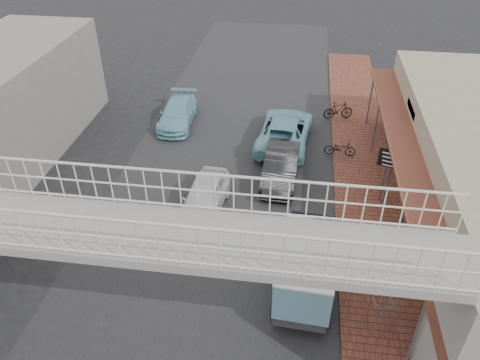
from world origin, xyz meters
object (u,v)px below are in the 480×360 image
(arrow_sign, at_px, (410,164))
(angkot_van, at_px, (306,263))
(white_hatchback, at_px, (204,198))
(angkot_far, at_px, (178,113))
(street_clock, at_px, (391,274))
(motorcycle_far, at_px, (338,110))
(motorcycle_near, at_px, (340,148))
(angkot_curb, at_px, (285,130))
(dark_sedan, at_px, (281,166))

(arrow_sign, bearing_deg, angkot_van, -109.30)
(white_hatchback, height_order, angkot_far, white_hatchback)
(white_hatchback, bearing_deg, angkot_far, 116.18)
(street_clock, bearing_deg, motorcycle_far, 77.57)
(angkot_far, xyz_separation_m, motorcycle_far, (8.86, 1.64, -0.01))
(motorcycle_near, bearing_deg, angkot_curb, 70.86)
(dark_sedan, height_order, motorcycle_near, dark_sedan)
(angkot_far, xyz_separation_m, arrow_sign, (11.20, -6.34, 1.75))
(motorcycle_near, bearing_deg, angkot_far, 75.48)
(white_hatchback, bearing_deg, motorcycle_near, 45.47)
(angkot_far, bearing_deg, arrow_sign, -32.37)
(street_clock, height_order, arrow_sign, street_clock)
(dark_sedan, distance_m, angkot_curb, 3.27)
(motorcycle_near, height_order, arrow_sign, arrow_sign)
(angkot_van, xyz_separation_m, arrow_sign, (3.87, 4.94, 1.09))
(white_hatchback, bearing_deg, motorcycle_far, 61.42)
(white_hatchback, distance_m, motorcycle_near, 7.74)
(street_clock, bearing_deg, white_hatchback, 126.38)
(white_hatchback, bearing_deg, street_clock, -33.82)
(angkot_van, bearing_deg, arrow_sign, 55.37)
(angkot_curb, bearing_deg, white_hatchback, 68.85)
(street_clock, distance_m, arrow_sign, 6.48)
(arrow_sign, bearing_deg, dark_sedan, -179.67)
(angkot_van, height_order, street_clock, street_clock)
(arrow_sign, bearing_deg, white_hatchback, -153.40)
(angkot_far, height_order, street_clock, street_clock)
(dark_sedan, bearing_deg, motorcycle_far, 68.47)
(dark_sedan, relative_size, arrow_sign, 1.53)
(angkot_far, bearing_deg, angkot_curb, -15.52)
(white_hatchback, relative_size, motorcycle_far, 2.33)
(dark_sedan, height_order, street_clock, street_clock)
(angkot_far, relative_size, motorcycle_far, 2.52)
(dark_sedan, bearing_deg, angkot_van, -76.75)
(white_hatchback, height_order, arrow_sign, arrow_sign)
(street_clock, bearing_deg, angkot_curb, 92.19)
(motorcycle_far, relative_size, street_clock, 0.59)
(dark_sedan, bearing_deg, motorcycle_near, 42.01)
(angkot_curb, relative_size, angkot_van, 1.28)
(angkot_far, distance_m, arrow_sign, 12.99)
(angkot_far, bearing_deg, angkot_van, -59.84)
(motorcycle_near, xyz_separation_m, street_clock, (0.86, -10.29, 2.00))
(arrow_sign, bearing_deg, angkot_curb, 154.76)
(white_hatchback, distance_m, street_clock, 8.63)
(angkot_curb, bearing_deg, angkot_van, 102.44)
(angkot_van, bearing_deg, motorcycle_near, 83.87)
(angkot_far, height_order, angkot_van, angkot_van)
(angkot_curb, height_order, motorcycle_near, angkot_curb)
(angkot_curb, relative_size, angkot_far, 1.26)
(motorcycle_near, relative_size, arrow_sign, 0.55)
(dark_sedan, bearing_deg, arrow_sign, -15.93)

